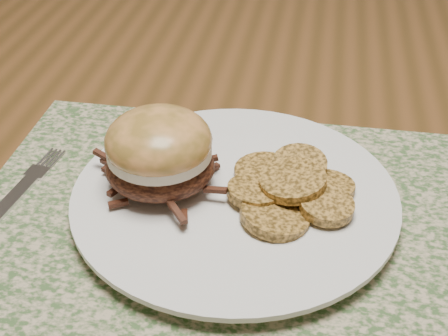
# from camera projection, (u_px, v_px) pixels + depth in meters

# --- Properties ---
(placemat) EXTENTS (0.45, 0.33, 0.00)m
(placemat) POSITION_uv_depth(u_px,v_px,m) (234.00, 221.00, 0.52)
(placemat) COLOR #3B592D
(placemat) RESTS_ON dining_table
(dinner_plate) EXTENTS (0.26, 0.26, 0.02)m
(dinner_plate) POSITION_uv_depth(u_px,v_px,m) (235.00, 199.00, 0.53)
(dinner_plate) COLOR white
(dinner_plate) RESTS_ON placemat
(pork_sandwich) EXTENTS (0.11, 0.11, 0.07)m
(pork_sandwich) POSITION_uv_depth(u_px,v_px,m) (159.00, 152.00, 0.51)
(pork_sandwich) COLOR black
(pork_sandwich) RESTS_ON dinner_plate
(roasted_potatoes) EXTENTS (0.12, 0.14, 0.03)m
(roasted_potatoes) POSITION_uv_depth(u_px,v_px,m) (290.00, 188.00, 0.52)
(roasted_potatoes) COLOR #B47F34
(roasted_potatoes) RESTS_ON dinner_plate
(fork) EXTENTS (0.04, 0.16, 0.00)m
(fork) POSITION_uv_depth(u_px,v_px,m) (12.00, 199.00, 0.54)
(fork) COLOR silver
(fork) RESTS_ON placemat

